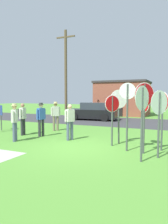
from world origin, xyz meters
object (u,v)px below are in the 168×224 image
(stop_sign_far_back, at_px, (159,112))
(person_in_teal, at_px, (70,120))
(stop_sign_leaning_right, at_px, (119,107))
(stop_sign_rear_right, at_px, (112,112))
(person_holding_notes, at_px, (41,117))
(person_on_left, at_px, (15,120))
(stop_sign_leaning_left, at_px, (162,111))
(stop_sign_center_cluster, at_px, (127,106))
(stop_sign_tallest, at_px, (143,114))
(stop_sign_nearest, at_px, (144,104))
(person_in_blue, at_px, (22,117))
(person_in_dark_shirt, at_px, (56,114))
(stop_sign_low_front, at_px, (142,110))
(parked_car_on_street, at_px, (93,112))
(utility_pole, at_px, (66,73))
(info_panel_leftmost, at_px, (1,113))

(stop_sign_far_back, relative_size, person_in_teal, 1.34)
(stop_sign_leaning_right, bearing_deg, stop_sign_rear_right, -101.46)
(person_holding_notes, xyz_separation_m, person_on_left, (-0.40, -1.47, 0.00))
(stop_sign_leaning_left, height_order, person_in_teal, stop_sign_leaning_left)
(stop_sign_center_cluster, relative_size, stop_sign_rear_right, 1.22)
(stop_sign_tallest, relative_size, stop_sign_leaning_right, 0.86)
(stop_sign_far_back, height_order, stop_sign_nearest, stop_sign_nearest)
(stop_sign_tallest, bearing_deg, stop_sign_leaning_right, 173.36)
(stop_sign_rear_right, bearing_deg, person_in_blue, 175.46)
(person_in_teal, relative_size, person_on_left, 0.97)
(person_in_dark_shirt, bearing_deg, stop_sign_nearest, -28.61)
(person_in_teal, xyz_separation_m, person_holding_notes, (-1.78, 0.20, 0.03))
(stop_sign_leaning_left, relative_size, person_in_teal, 1.33)
(person_in_blue, relative_size, person_in_dark_shirt, 0.97)
(stop_sign_far_back, distance_m, person_on_left, 6.30)
(stop_sign_far_back, bearing_deg, stop_sign_low_front, -123.03)
(person_in_dark_shirt, bearing_deg, person_in_teal, -45.06)
(stop_sign_low_front, relative_size, person_in_dark_shirt, 1.39)
(parked_car_on_street, distance_m, stop_sign_leaning_right, 9.43)
(utility_pole, height_order, stop_sign_low_front, utility_pole)
(stop_sign_leaning_left, distance_m, stop_sign_far_back, 1.07)
(parked_car_on_street, distance_m, stop_sign_far_back, 11.75)
(person_in_teal, relative_size, person_in_blue, 1.00)
(utility_pole, height_order, stop_sign_rear_right, utility_pole)
(info_panel_leftmost, bearing_deg, person_in_dark_shirt, 23.01)
(person_in_blue, bearing_deg, stop_sign_rear_right, -4.54)
(stop_sign_rear_right, relative_size, stop_sign_leaning_right, 0.90)
(utility_pole, height_order, person_in_dark_shirt, utility_pole)
(stop_sign_tallest, relative_size, person_on_left, 1.16)
(stop_sign_leaning_right, bearing_deg, stop_sign_nearest, -44.40)
(stop_sign_far_back, bearing_deg, info_panel_leftmost, 166.87)
(stop_sign_nearest, relative_size, person_in_dark_shirt, 1.48)
(stop_sign_center_cluster, distance_m, stop_sign_leaning_right, 1.31)
(person_holding_notes, height_order, person_on_left, same)
(person_holding_notes, bearing_deg, stop_sign_leaning_right, 1.05)
(stop_sign_tallest, distance_m, person_in_dark_shirt, 5.78)
(stop_sign_leaning_right, xyz_separation_m, person_on_left, (-4.45, -1.55, -0.64))
(stop_sign_tallest, height_order, stop_sign_leaning_left, stop_sign_leaning_left)
(stop_sign_low_front, distance_m, person_in_dark_shirt, 7.10)
(stop_sign_nearest, height_order, stop_sign_leaning_right, stop_sign_nearest)
(parked_car_on_street, height_order, stop_sign_center_cluster, stop_sign_center_cluster)
(stop_sign_tallest, bearing_deg, person_in_teal, -177.42)
(utility_pole, height_order, person_on_left, utility_pole)
(stop_sign_leaning_left, xyz_separation_m, person_in_blue, (-7.02, 0.38, -0.55))
(parked_car_on_street, relative_size, person_on_left, 2.54)
(stop_sign_far_back, distance_m, stop_sign_low_front, 0.81)
(stop_sign_far_back, distance_m, person_holding_notes, 6.10)
(stop_sign_leaning_left, bearing_deg, stop_sign_rear_right, -179.47)
(parked_car_on_street, relative_size, person_in_blue, 2.62)
(person_on_left, bearing_deg, stop_sign_far_back, -0.67)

